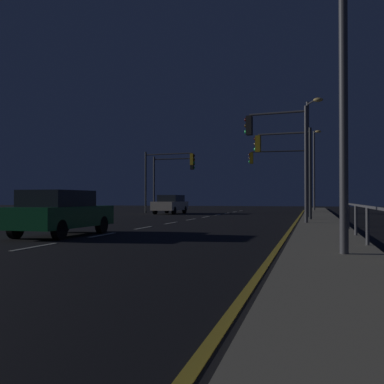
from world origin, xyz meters
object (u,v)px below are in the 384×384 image
(traffic_light_mid_left, at_px, (283,166))
(street_lamp_far_end, at_px, (327,58))
(traffic_light_near_right, at_px, (279,143))
(traffic_light_overhead_east, at_px, (172,173))
(traffic_light_far_left, at_px, (167,169))
(street_lamp_across_street, at_px, (310,147))
(car, at_px, (61,212))
(traffic_light_far_right, at_px, (285,156))
(street_lamp_median, at_px, (315,163))
(car_oncoming, at_px, (170,204))

(traffic_light_mid_left, relative_size, street_lamp_far_end, 0.79)
(traffic_light_near_right, relative_size, traffic_light_overhead_east, 1.09)
(traffic_light_overhead_east, xyz_separation_m, traffic_light_far_left, (0.23, -2.17, 0.19))
(traffic_light_near_right, height_order, street_lamp_across_street, street_lamp_across_street)
(car, height_order, traffic_light_far_left, traffic_light_far_left)
(traffic_light_far_left, distance_m, street_lamp_far_end, 29.54)
(traffic_light_mid_left, bearing_deg, street_lamp_across_street, -77.30)
(car, xyz_separation_m, traffic_light_far_right, (6.88, 12.04, 2.86))
(traffic_light_mid_left, bearing_deg, street_lamp_median, 67.66)
(car, bearing_deg, traffic_light_far_left, 99.03)
(car_oncoming, bearing_deg, street_lamp_across_street, -34.16)
(car_oncoming, bearing_deg, traffic_light_overhead_east, 105.19)
(traffic_light_overhead_east, bearing_deg, car, -81.22)
(traffic_light_mid_left, xyz_separation_m, street_lamp_far_end, (2.69, -28.37, 0.27))
(traffic_light_near_right, bearing_deg, traffic_light_overhead_east, 122.76)
(traffic_light_overhead_east, relative_size, street_lamp_far_end, 0.76)
(traffic_light_near_right, height_order, traffic_light_overhead_east, traffic_light_near_right)
(street_lamp_far_end, xyz_separation_m, street_lamp_median, (-0.06, 34.76, 0.44))
(traffic_light_mid_left, height_order, street_lamp_far_end, street_lamp_far_end)
(car_oncoming, bearing_deg, street_lamp_median, 36.55)
(traffic_light_far_left, relative_size, traffic_light_mid_left, 1.00)
(car, height_order, traffic_light_mid_left, traffic_light_mid_left)
(traffic_light_overhead_east, xyz_separation_m, street_lamp_across_street, (12.09, -10.58, 0.82))
(street_lamp_far_end, bearing_deg, traffic_light_far_left, 114.62)
(street_lamp_across_street, bearing_deg, traffic_light_mid_left, 102.70)
(traffic_light_far_right, bearing_deg, traffic_light_far_left, 134.23)
(traffic_light_near_right, bearing_deg, traffic_light_far_left, 125.90)
(car, height_order, traffic_light_overhead_east, traffic_light_overhead_east)
(car_oncoming, height_order, traffic_light_near_right, traffic_light_near_right)
(traffic_light_mid_left, relative_size, street_lamp_median, 0.70)
(traffic_light_far_right, relative_size, traffic_light_mid_left, 0.95)
(traffic_light_far_left, distance_m, street_lamp_median, 14.60)
(car_oncoming, distance_m, traffic_light_overhead_east, 4.11)
(traffic_light_far_right, relative_size, street_lamp_far_end, 0.75)
(street_lamp_across_street, relative_size, street_lamp_median, 0.93)
(traffic_light_overhead_east, bearing_deg, street_lamp_across_street, -41.20)
(car_oncoming, bearing_deg, traffic_light_near_right, -54.15)
(traffic_light_near_right, bearing_deg, street_lamp_median, 85.47)
(traffic_light_mid_left, bearing_deg, car_oncoming, -165.93)
(traffic_light_near_right, bearing_deg, street_lamp_across_street, 77.12)
(traffic_light_far_left, bearing_deg, street_lamp_median, 32.86)
(car_oncoming, distance_m, traffic_light_near_right, 17.22)
(traffic_light_near_right, distance_m, street_lamp_far_end, 12.52)
(car_oncoming, relative_size, street_lamp_far_end, 0.66)
(car, bearing_deg, traffic_light_near_right, 50.77)
(car_oncoming, relative_size, traffic_light_near_right, 0.80)
(car, bearing_deg, street_lamp_median, 74.36)
(car, height_order, street_lamp_median, street_lamp_median)
(street_lamp_far_end, bearing_deg, car_oncoming, 114.23)
(car, relative_size, street_lamp_across_street, 0.63)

